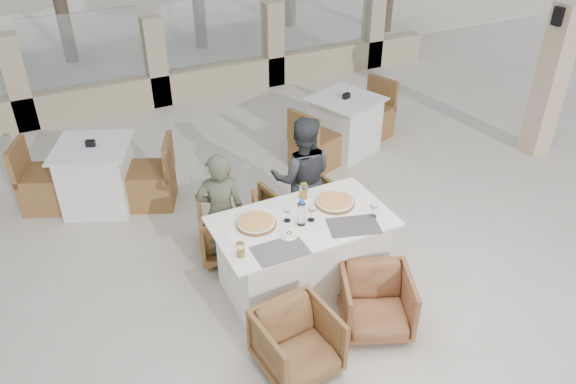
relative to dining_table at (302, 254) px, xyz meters
name	(u,v)px	position (x,y,z in m)	size (l,w,h in m)	color
ground	(293,284)	(-0.07, 0.05, -0.39)	(80.00, 80.00, 0.00)	beige
perimeter_wall_far	(155,55)	(-0.07, 4.85, 0.42)	(10.00, 0.34, 1.60)	tan
lantern_pillar	(551,81)	(4.13, 1.05, 0.61)	(0.34, 0.34, 2.00)	beige
dining_table	(302,254)	(0.00, 0.00, 0.00)	(1.60, 0.90, 0.77)	white
placemat_near_left	(280,250)	(-0.36, -0.30, 0.39)	(0.45, 0.30, 0.00)	#625C54
placemat_near_right	(354,226)	(0.37, -0.27, 0.39)	(0.45, 0.30, 0.00)	#524D46
pizza_left	(256,223)	(-0.40, 0.12, 0.41)	(0.35, 0.35, 0.05)	#D95F1D
pizza_right	(335,202)	(0.39, 0.10, 0.41)	(0.37, 0.37, 0.05)	#E4531F
water_bottle	(301,212)	(-0.04, -0.04, 0.51)	(0.08, 0.08, 0.26)	#C2E4FF
wine_glass_centre	(287,212)	(-0.13, 0.06, 0.48)	(0.08, 0.08, 0.18)	white
wine_glass_near	(311,212)	(0.07, -0.03, 0.48)	(0.08, 0.08, 0.18)	silver
wine_glass_corner	(374,208)	(0.60, -0.22, 0.48)	(0.08, 0.08, 0.18)	white
beer_glass_left	(241,249)	(-0.68, -0.22, 0.45)	(0.07, 0.07, 0.13)	gold
beer_glass_right	(304,191)	(0.18, 0.33, 0.46)	(0.08, 0.08, 0.15)	gold
olive_dish	(289,234)	(-0.21, -0.15, 0.41)	(0.11, 0.11, 0.04)	white
armchair_far_left	(230,229)	(-0.42, 0.79, -0.09)	(0.62, 0.64, 0.58)	#9C6938
armchair_far_right	(300,209)	(0.38, 0.77, -0.07)	(0.67, 0.69, 0.63)	brown
armchair_near_left	(297,343)	(-0.48, -0.85, -0.11)	(0.59, 0.61, 0.55)	brown
armchair_near_right	(376,302)	(0.34, -0.75, -0.11)	(0.59, 0.61, 0.56)	brown
diner_left	(221,213)	(-0.56, 0.63, 0.25)	(0.46, 0.30, 1.27)	#4C4F39
diner_right	(302,178)	(0.39, 0.77, 0.30)	(0.67, 0.52, 1.37)	#353739
bg_table_a	(97,176)	(-1.46, 2.28, 0.00)	(1.64, 0.82, 0.77)	silver
bg_table_b	(345,125)	(1.77, 2.19, 0.00)	(1.64, 0.82, 0.77)	silver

